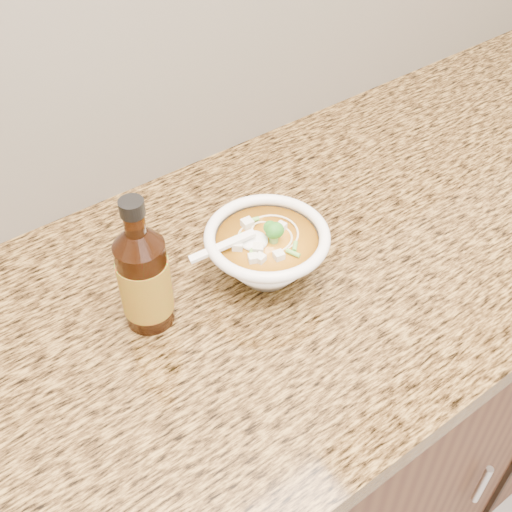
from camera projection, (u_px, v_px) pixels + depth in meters
cabinet at (234, 453)px, 1.28m from camera, size 4.00×0.65×0.86m
counter_slab at (226, 303)px, 0.96m from camera, size 4.00×0.68×0.04m
soup_bowl at (267, 252)px, 0.95m from camera, size 0.21×0.18×0.10m
hot_sauce_bottle at (144, 278)px, 0.86m from camera, size 0.09×0.09×0.21m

